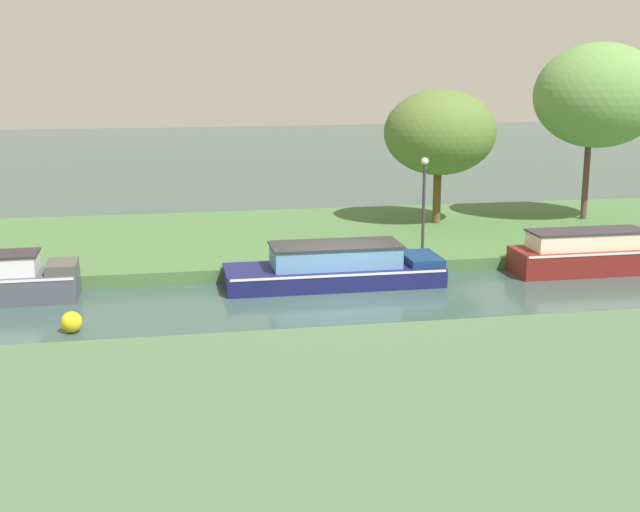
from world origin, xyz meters
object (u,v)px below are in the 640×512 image
Objects in this scene: willow_tree_centre at (599,96)px; lamp_post at (424,194)px; maroon_narrowboat at (595,254)px; channel_buoy at (72,322)px; mooring_post_far at (393,251)px; willow_tree_left at (440,133)px; navy_barge at (337,268)px; mooring_post_near at (289,254)px.

willow_tree_centre is 2.18× the size of lamp_post.
maroon_narrowboat is 8.14m from willow_tree_centre.
mooring_post_far is at bearing 24.97° from channel_buoy.
willow_tree_left is at bearing 59.48° from mooring_post_far.
navy_barge is at bearing -180.00° from maroon_narrowboat.
willow_tree_centre is 12.77× the size of channel_buoy.
mooring_post_near reaches higher than mooring_post_far.
navy_barge is at bearing -128.65° from willow_tree_left.
lamp_post is (-2.03, -4.64, -1.53)m from willow_tree_left.
channel_buoy is (-6.14, -4.41, -0.48)m from mooring_post_near.
maroon_narrowboat is at bearing 11.78° from channel_buoy.
lamp_post reaches higher than maroon_narrowboat.
maroon_narrowboat is at bearing -21.80° from lamp_post.
mooring_post_near is at bearing 138.41° from navy_barge.
mooring_post_near is (-4.57, -0.90, -1.60)m from lamp_post.
mooring_post_far is (2.06, 1.12, 0.18)m from navy_barge.
lamp_post is 5.85× the size of channel_buoy.
lamp_post reaches higher than channel_buoy.
willow_tree_centre is (2.98, 5.98, 4.64)m from maroon_narrowboat.
willow_tree_centre is at bearing -6.51° from willow_tree_left.
mooring_post_near is (-6.60, -5.54, -3.13)m from willow_tree_left.
mooring_post_far is 10.46m from channel_buoy.
maroon_narrowboat is 1.08× the size of willow_tree_left.
willow_tree_left is at bearing 66.39° from lamp_post.
navy_barge is 1.19× the size of maroon_narrowboat.
willow_tree_centre is at bearing 26.23° from lamp_post.
willow_tree_left is at bearing 114.41° from maroon_narrowboat.
navy_barge is 1.28× the size of willow_tree_left.
navy_barge is 0.95× the size of willow_tree_centre.
mooring_post_far is at bearing -144.02° from lamp_post.
navy_barge is 10.92× the size of mooring_post_far.
willow_tree_centre reaches higher than willow_tree_left.
willow_tree_left is 7.24× the size of mooring_post_near.
lamp_post is 4.44× the size of mooring_post_near.
willow_tree_centre is at bearing 63.52° from maroon_narrowboat.
mooring_post_far is at bearing 169.89° from maroon_narrowboat.
lamp_post reaches higher than navy_barge.
mooring_post_far is (-3.27, -5.54, -3.18)m from willow_tree_left.
willow_tree_left is 16.57m from channel_buoy.
lamp_post is at bearing -113.61° from willow_tree_left.
willow_tree_left is 5.30m from lamp_post.
willow_tree_centre is (11.34, 5.98, 4.72)m from navy_barge.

